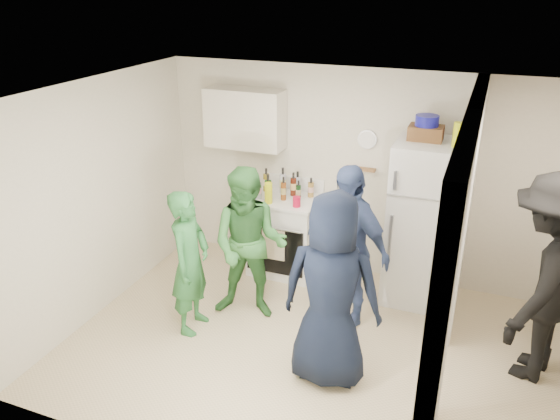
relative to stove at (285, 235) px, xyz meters
The scene contains 32 objects.
floor 1.67m from the stove, 58.76° to the right, with size 4.80×4.80×0.00m, color beige.
wall_back 1.18m from the stove, 21.66° to the left, with size 4.80×4.80×0.00m, color silver.
wall_front 3.27m from the stove, 74.86° to the right, with size 4.80×4.80×0.00m, color silver.
wall_left 2.22m from the stove, 138.88° to the right, with size 3.40×3.40×0.00m, color silver.
ceiling 2.57m from the stove, 58.76° to the right, with size 4.80×4.80×0.00m, color white.
partition_pier_back 2.19m from the stove, ahead, with size 0.12×1.20×2.50m, color silver.
partition_pier_front 3.29m from the stove, 50.57° to the right, with size 0.12×1.20×2.50m, color silver.
partition_header 3.05m from the stove, 34.00° to the right, with size 0.12×1.00×0.40m, color silver.
stove is the anchor object (origin of this frame).
upper_cabinet 1.49m from the stove, 165.23° to the left, with size 0.95×0.34×0.70m, color silver.
fridge 1.71m from the stove, ahead, with size 0.76×0.74×1.84m, color white.
wicker_basket 2.11m from the stove, ahead, with size 0.35×0.25×0.15m, color brown.
blue_bowl 2.20m from the stove, ahead, with size 0.24×0.24×0.11m, color #15148E.
yellow_cup_stack_top 2.39m from the stove, ahead, with size 0.09×0.09×0.25m, color #EFFF15.
wall_clock 1.53m from the stove, 19.39° to the left, with size 0.22×0.22×0.03m, color white.
spice_shelf 1.23m from the stove, 18.62° to the left, with size 0.35×0.08×0.03m, color olive.
yellow_cup_stack_stove 0.66m from the stove, 118.61° to the right, with size 0.09×0.09×0.25m, color yellow.
red_cup 0.62m from the stove, 42.27° to the right, with size 0.09×0.09×0.12m, color red.
person_green_left 1.58m from the stove, 106.93° to the right, with size 0.56×0.37×1.53m, color #2D7237.
person_green_center 1.10m from the stove, 89.81° to the right, with size 0.81×0.63×1.67m, color #3F8239.
person_denim 1.32m from the stove, 39.62° to the right, with size 1.03×0.43×1.76m, color #3C4A84.
person_navy 2.07m from the stove, 57.84° to the right, with size 0.89×0.58×1.81m, color black.
person_nook 3.00m from the stove, 18.99° to the right, with size 1.26×0.72×1.95m, color black.
bottle_a 0.71m from the stove, 154.88° to the left, with size 0.08×0.08×0.29m, color olive.
bottle_b 0.67m from the stove, 154.00° to the right, with size 0.08×0.08×0.30m, color #1A4B19.
bottle_c 0.67m from the stove, 119.06° to the left, with size 0.08×0.08×0.32m, color silver.
bottle_d 0.63m from the stove, 84.72° to the right, with size 0.06×0.06×0.29m, color brown.
bottle_e 0.66m from the stove, 65.25° to the left, with size 0.07×0.07×0.28m, color #AFB3C1.
bottle_f 0.63m from the stove, ahead, with size 0.06×0.06×0.24m, color #133413.
bottle_g 0.68m from the stove, 27.77° to the left, with size 0.07×0.07×0.24m, color olive.
bottle_h 0.69m from the stove, 156.21° to the right, with size 0.07×0.07×0.26m, color #989DA3.
bottle_i 0.64m from the stove, 60.85° to the left, with size 0.07×0.07×0.29m, color #4D190D.
Camera 1 is at (1.31, -4.28, 3.40)m, focal length 35.00 mm.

